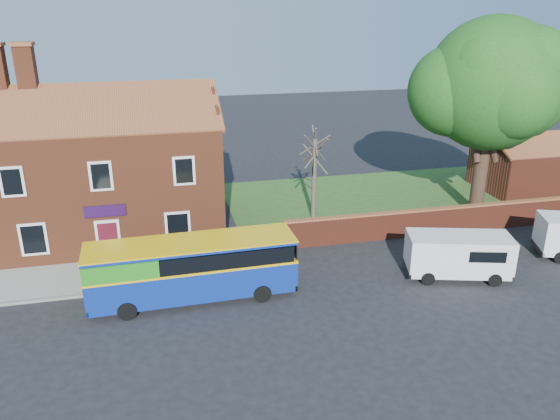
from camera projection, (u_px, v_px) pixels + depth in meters
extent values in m
plane|color=black|center=(275.00, 322.00, 22.75)|extent=(120.00, 120.00, 0.00)
cube|color=gray|center=(109.00, 276.00, 26.48)|extent=(18.00, 3.50, 0.12)
cube|color=slate|center=(107.00, 293.00, 24.89)|extent=(18.00, 0.15, 0.14)
cube|color=#426B28|center=(419.00, 197.00, 37.33)|extent=(26.00, 12.00, 0.04)
cube|color=brown|center=(109.00, 178.00, 30.59)|extent=(12.00, 8.00, 6.50)
cube|color=brown|center=(97.00, 109.00, 27.26)|extent=(12.30, 4.08, 2.16)
cube|color=brown|center=(103.00, 97.00, 30.90)|extent=(12.30, 4.08, 2.16)
cube|color=brown|center=(26.00, 67.00, 27.68)|extent=(0.90, 0.90, 2.20)
cube|color=black|center=(101.00, 176.00, 26.44)|extent=(1.10, 0.06, 1.50)
cube|color=#4C0F19|center=(109.00, 242.00, 27.66)|extent=(0.95, 0.04, 2.10)
cube|color=silver|center=(109.00, 241.00, 27.66)|extent=(1.20, 0.06, 2.30)
cube|color=#240B34|center=(105.00, 211.00, 27.05)|extent=(2.00, 0.06, 0.60)
cube|color=maroon|center=(467.00, 219.00, 31.61)|extent=(22.00, 0.30, 1.50)
cube|color=brown|center=(469.00, 206.00, 31.33)|extent=(22.00, 0.38, 0.10)
cube|color=maroon|center=(537.00, 168.00, 38.71)|extent=(8.00, 5.00, 3.00)
cube|color=brown|center=(554.00, 144.00, 36.85)|extent=(8.20, 2.56, 1.24)
cube|color=brown|center=(531.00, 136.00, 39.12)|extent=(8.20, 2.56, 1.24)
cube|color=navy|center=(193.00, 278.00, 24.23)|extent=(9.11, 2.50, 1.44)
cube|color=#E5AD0C|center=(192.00, 263.00, 23.98)|extent=(9.13, 2.53, 0.10)
cube|color=black|center=(192.00, 254.00, 23.83)|extent=(8.75, 2.51, 0.72)
cube|color=#248A1E|center=(121.00, 262.00, 23.12)|extent=(3.14, 2.39, 0.77)
cube|color=navy|center=(191.00, 244.00, 23.66)|extent=(9.11, 2.50, 0.14)
cube|color=#E5AD0C|center=(191.00, 242.00, 23.63)|extent=(9.16, 2.55, 0.06)
cylinder|color=black|center=(127.00, 311.00, 22.82)|extent=(0.82, 0.30, 0.82)
cylinder|color=black|center=(127.00, 287.00, 24.73)|extent=(0.82, 0.30, 0.82)
cylinder|color=black|center=(262.00, 293.00, 24.19)|extent=(0.82, 0.30, 0.82)
cylinder|color=black|center=(252.00, 272.00, 26.09)|extent=(0.82, 0.30, 0.82)
cube|color=white|center=(458.00, 254.00, 26.15)|extent=(5.19, 3.17, 1.84)
cube|color=black|center=(505.00, 249.00, 25.96)|extent=(0.52, 1.61, 0.73)
cube|color=black|center=(506.00, 270.00, 26.34)|extent=(0.62, 1.89, 0.23)
cylinder|color=black|center=(428.00, 278.00, 25.68)|extent=(0.68, 0.38, 0.64)
cylinder|color=black|center=(420.00, 261.00, 27.38)|extent=(0.68, 0.38, 0.64)
cylinder|color=black|center=(495.00, 280.00, 25.55)|extent=(0.68, 0.38, 0.64)
cylinder|color=black|center=(483.00, 263.00, 27.25)|extent=(0.68, 0.38, 0.64)
cylinder|color=black|center=(560.00, 257.00, 27.83)|extent=(0.68, 0.43, 0.65)
cylinder|color=black|center=(548.00, 242.00, 29.54)|extent=(0.68, 0.43, 0.65)
cylinder|color=black|center=(480.00, 176.00, 33.67)|extent=(0.86, 0.86, 4.95)
sphere|color=#2B621E|center=(492.00, 84.00, 31.69)|extent=(7.74, 7.74, 7.74)
sphere|color=#2B621E|center=(520.00, 93.00, 32.79)|extent=(5.59, 5.59, 5.59)
sphere|color=#2B621E|center=(454.00, 91.00, 31.99)|extent=(5.38, 5.38, 5.38)
cylinder|color=#4C4238|center=(314.00, 180.00, 32.85)|extent=(0.29, 0.29, 5.00)
cylinder|color=#4C4238|center=(315.00, 151.00, 32.22)|extent=(0.29, 2.44, 1.96)
cylinder|color=#4C4238|center=(315.00, 154.00, 32.28)|extent=(1.27, 1.80, 1.80)
cylinder|color=#4C4238|center=(315.00, 148.00, 32.15)|extent=(2.05, 0.94, 1.99)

